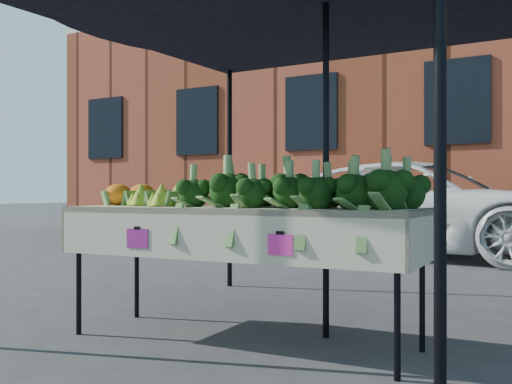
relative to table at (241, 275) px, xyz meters
name	(u,v)px	position (x,y,z in m)	size (l,w,h in m)	color
ground	(270,343)	(0.17, 0.08, -0.45)	(90.00, 90.00, 0.00)	#2F2F32
table	(241,275)	(0.00, 0.00, 0.00)	(2.45, 0.95, 0.90)	beige
canopy	(286,141)	(0.08, 0.50, 0.92)	(3.16, 3.16, 2.74)	black
broccoli_heap	(295,184)	(0.39, 0.03, 0.60)	(1.63, 0.60, 0.30)	black
romanesco_cluster	(166,190)	(-0.66, 0.04, 0.56)	(0.46, 0.60, 0.23)	#9BAF32
cauliflower_pair	(131,192)	(-1.03, 0.07, 0.55)	(0.26, 0.46, 0.20)	orange
vehicle	(425,87)	(-0.41, 6.15, 2.24)	(2.48, 1.49, 5.37)	white
building_left	(324,69)	(-4.83, 12.08, 4.05)	(12.00, 8.00, 9.00)	brown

